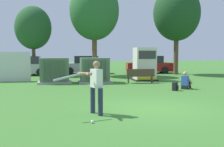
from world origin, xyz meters
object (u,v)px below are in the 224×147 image
object	(u,v)px
generator_enclosure	(145,64)
batter	(95,85)
transformer_mid_west	(95,71)
parked_car_left_of_center	(85,65)
seated_spectator	(186,82)
park_bench	(140,75)
sports_ball	(92,122)
parked_car_leftmost	(26,66)
transformer_west	(54,71)
parked_car_right_of_center	(149,65)
backpack	(175,87)

from	to	relation	value
generator_enclosure	batter	bearing A→B (deg)	-115.41
transformer_mid_west	parked_car_left_of_center	world-z (taller)	same
transformer_mid_west	seated_spectator	world-z (taller)	transformer_mid_west
park_bench	sports_ball	distance (m)	10.59
generator_enclosure	parked_car_leftmost	bearing A→B (deg)	144.75
transformer_west	transformer_mid_west	world-z (taller)	same
seated_spectator	sports_ball	bearing A→B (deg)	-132.27
parked_car_right_of_center	batter	bearing A→B (deg)	-113.74
batter	parked_car_left_of_center	distance (m)	17.06
transformer_mid_west	parked_car_leftmost	bearing A→B (deg)	126.33
sports_ball	seated_spectator	xyz separation A→B (m)	(5.89, 6.48, 0.33)
generator_enclosure	parked_car_left_of_center	size ratio (longest dim) A/B	0.54
batter	backpack	size ratio (longest dim) A/B	3.95
batter	seated_spectator	distance (m)	7.82
generator_enclosure	parked_car_leftmost	xyz separation A→B (m)	(-8.63, 6.10, -0.38)
generator_enclosure	parked_car_right_of_center	bearing A→B (deg)	68.98
park_bench	seated_spectator	bearing A→B (deg)	-63.17
seated_spectator	parked_car_leftmost	bearing A→B (deg)	131.11
batter	sports_ball	distance (m)	1.47
generator_enclosure	parked_car_right_of_center	size ratio (longest dim) A/B	0.53
park_bench	sports_ball	world-z (taller)	park_bench
batter	sports_ball	xyz separation A→B (m)	(-0.23, -1.12, -0.93)
transformer_west	generator_enclosure	bearing A→B (deg)	4.18
sports_ball	parked_car_leftmost	size ratio (longest dim) A/B	0.02
transformer_mid_west	seated_spectator	xyz separation A→B (m)	(4.47, -4.05, -0.41)
sports_ball	batter	bearing A→B (deg)	78.59
transformer_west	park_bench	distance (m)	5.54
park_bench	backpack	distance (m)	3.83
generator_enclosure	parked_car_leftmost	world-z (taller)	generator_enclosure
transformer_mid_west	sports_ball	bearing A→B (deg)	-97.67
sports_ball	seated_spectator	bearing A→B (deg)	47.73
batter	seated_spectator	bearing A→B (deg)	43.42
generator_enclosure	parked_car_right_of_center	xyz separation A→B (m)	(2.48, 6.45, -0.38)
backpack	parked_car_leftmost	bearing A→B (deg)	127.20
park_bench	transformer_west	bearing A→B (deg)	168.33
sports_ball	park_bench	bearing A→B (deg)	66.18
batter	seated_spectator	xyz separation A→B (m)	(5.66, 5.36, -0.60)
parked_car_right_of_center	backpack	bearing A→B (deg)	-101.81
parked_car_leftmost	transformer_mid_west	bearing A→B (deg)	-53.67
transformer_mid_west	batter	size ratio (longest dim) A/B	1.21
seated_spectator	parked_car_leftmost	world-z (taller)	parked_car_leftmost
generator_enclosure	seated_spectator	bearing A→B (deg)	-79.87
batter	parked_car_leftmost	size ratio (longest dim) A/B	0.41
transformer_west	park_bench	world-z (taller)	transformer_west
transformer_mid_west	seated_spectator	distance (m)	6.05
generator_enclosure	parked_car_leftmost	size ratio (longest dim) A/B	0.54
transformer_west	parked_car_left_of_center	size ratio (longest dim) A/B	0.49
seated_spectator	parked_car_leftmost	distance (m)	14.43
generator_enclosure	batter	xyz separation A→B (m)	(-4.81, -10.13, -0.16)
park_bench	sports_ball	xyz separation A→B (m)	(-4.27, -9.68, -0.49)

